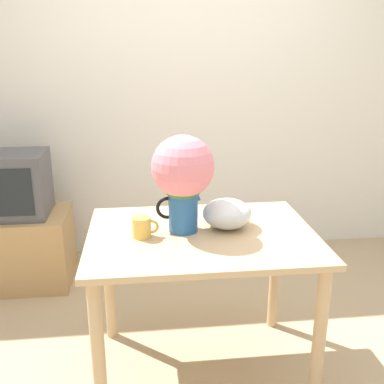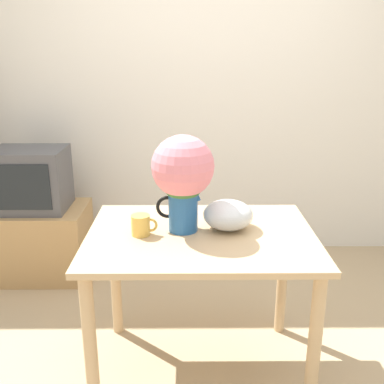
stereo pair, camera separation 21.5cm
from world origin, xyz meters
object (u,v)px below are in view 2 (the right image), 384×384
Objects in this scene: flower_vase at (183,174)px; tv_set at (31,179)px; white_bowl at (228,215)px; coffee_mug at (141,225)px.

flower_vase is 0.93× the size of tv_set.
tv_set reaches higher than white_bowl.
tv_set is at bearing 136.67° from flower_vase.
flower_vase is 3.75× the size of coffee_mug.
flower_vase is at bearing -174.99° from white_bowl.
tv_set reaches higher than coffee_mug.
coffee_mug is at bearing -164.02° from flower_vase.
coffee_mug is 0.25× the size of tv_set.
white_bowl is at bearing -37.64° from tv_set.
tv_set is (-0.91, 1.10, -0.09)m from coffee_mug.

